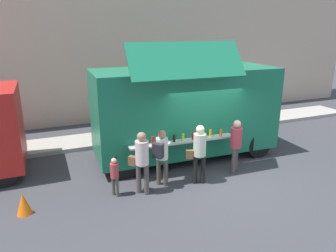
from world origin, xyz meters
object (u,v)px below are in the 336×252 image
Objects in this scene: customer_extra_browsing at (236,142)px; customer_rear_waiting at (142,158)px; food_truck_main at (186,110)px; trash_bin at (248,114)px; traffic_cone_orange at (24,204)px; customer_front_ordering at (199,150)px; customer_mid_with_backpack at (161,153)px; child_near_queue at (115,173)px.

customer_rear_waiting is at bearing 54.01° from customer_extra_browsing.
trash_bin is at bearing 30.40° from food_truck_main.
customer_front_ordering is (4.63, -0.18, 0.76)m from traffic_cone_orange.
customer_extra_browsing is (3.06, 0.17, -0.03)m from customer_rear_waiting.
customer_front_ordering is 1.06× the size of customer_mid_with_backpack.
food_truck_main is 3.01m from customer_rear_waiting.
trash_bin is 0.88× the size of child_near_queue.
child_near_queue is at bearing -150.25° from trash_bin.
customer_rear_waiting is at bearing -136.50° from food_truck_main.
customer_mid_with_backpack is 0.68m from customer_rear_waiting.
traffic_cone_orange is 0.31× the size of customer_front_ordering.
food_truck_main is at bearing 4.42° from customer_mid_with_backpack.
customer_mid_with_backpack is 2.42m from customer_extra_browsing.
customer_extra_browsing reaches higher than customer_mid_with_backpack.
trash_bin is 0.58× the size of customer_mid_with_backpack.
trash_bin is 0.55× the size of customer_rear_waiting.
food_truck_main is 3.58m from child_near_queue.
traffic_cone_orange is at bearing 51.25° from customer_extra_browsing.
customer_front_ordering is at bearing -57.78° from customer_mid_with_backpack.
customer_extra_browsing reaches higher than traffic_cone_orange.
customer_mid_with_backpack is at bearing 50.03° from customer_extra_browsing.
customer_front_ordering is at bearing -36.89° from child_near_queue.
customer_rear_waiting is 0.82m from child_near_queue.
customer_extra_browsing is at bearing -44.51° from customer_mid_with_backpack.
customer_extra_browsing is at bearing -42.13° from customer_rear_waiting.
customer_extra_browsing is 3.79m from child_near_queue.
customer_rear_waiting is (-1.68, 0.06, 0.00)m from customer_front_ordering.
trash_bin is 7.16m from customer_mid_with_backpack.
food_truck_main is 5.67× the size of child_near_queue.
trash_bin is (4.31, 2.32, -1.18)m from food_truck_main.
customer_rear_waiting is (-0.64, -0.20, 0.03)m from customer_mid_with_backpack.
traffic_cone_orange is 10.34m from trash_bin.
customer_mid_with_backpack is at bearing 1.25° from traffic_cone_orange.
child_near_queue is (-3.77, -0.03, -0.36)m from customer_extra_browsing.
traffic_cone_orange is 0.33× the size of customer_mid_with_backpack.
customer_mid_with_backpack is at bearing -129.80° from food_truck_main.
trash_bin is 7.81m from customer_rear_waiting.
customer_extra_browsing reaches higher than trash_bin.
customer_front_ordering reaches higher than trash_bin.
child_near_queue is at bearing 123.07° from customer_rear_waiting.
food_truck_main reaches higher than trash_bin.
traffic_cone_orange is at bearing -158.47° from food_truck_main.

